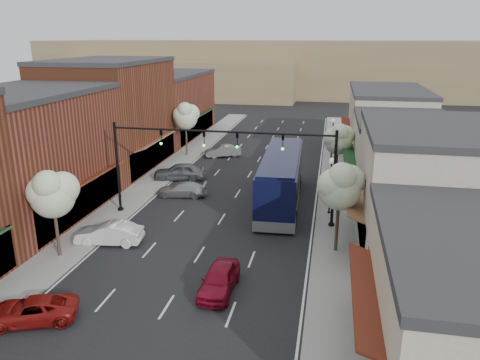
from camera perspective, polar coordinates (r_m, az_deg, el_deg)
The scene contains 29 objects.
ground at distance 27.83m, azimuth -6.12°, elevation -10.81°, with size 160.00×160.00×0.00m, color black.
sidewalk_left at distance 46.68m, azimuth -9.35°, elevation 0.83°, with size 2.80×73.00×0.15m, color gray.
sidewalk_right at distance 43.86m, azimuth 11.71°, elevation -0.37°, with size 2.80×73.00×0.15m, color gray.
curb_left at distance 46.22m, azimuth -7.72°, elevation 0.74°, with size 0.25×73.00×0.17m, color gray.
curb_right at distance 43.86m, azimuth 9.89°, elevation -0.27°, with size 0.25×73.00×0.17m, color gray.
bldg_left_midnear at distance 37.55m, azimuth -24.77°, elevation 2.70°, with size 10.14×14.10×9.40m.
bldg_left_midfar at distance 49.18m, azimuth -15.49°, elevation 7.63°, with size 10.14×14.10×10.90m.
bldg_left_far at distance 63.90m, azimuth -9.03°, elevation 8.97°, with size 10.14×18.10×8.40m.
bldg_right_near at distance 21.02m, azimuth 27.26°, elevation -13.60°, with size 9.14×12.10×5.90m.
bldg_right_midnear at distance 31.39m, azimuth 21.90°, elevation -0.98°, with size 9.14×12.10×7.90m.
bldg_right_midfar at distance 43.00m, azimuth 19.04°, elevation 2.97°, with size 9.14×12.10×6.40m.
bldg_right_far at distance 56.52m, azimuth 17.34°, elevation 6.85°, with size 9.14×16.10×7.40m.
hill_far at distance 113.88m, azimuth 7.51°, elevation 13.46°, with size 120.00×30.00×12.00m, color #7A6647.
hill_near at distance 106.90m, azimuth -6.80°, elevation 12.18°, with size 50.00×20.00×8.00m, color #7A6647.
signal_mast_right at distance 32.56m, azimuth 7.32°, elevation 2.09°, with size 8.22×0.46×7.00m.
signal_mast_left at distance 35.08m, azimuth -11.33°, elevation 2.98°, with size 8.22×0.46×7.00m.
tree_right_near at distance 28.67m, azimuth 12.16°, elevation -0.60°, with size 2.85×2.65×5.95m.
tree_right_far at distance 44.29m, azimuth 11.94°, elevation 5.03°, with size 2.85×2.65×5.43m.
tree_left_near at distance 29.55m, azimuth -21.91°, elevation -1.42°, with size 2.85×2.65×5.69m.
tree_left_far at distance 52.51m, azimuth -6.62°, elevation 7.82°, with size 2.85×2.65×6.13m.
lamp_post_near at distance 35.35m, azimuth 11.04°, elevation 0.39°, with size 0.44×0.44×4.44m.
lamp_post_far at distance 52.37m, azimuth 11.23°, elevation 5.80°, with size 0.44×0.44×4.44m.
coach_bus at distance 37.58m, azimuth 5.04°, elevation 0.22°, with size 3.41×13.44×4.07m.
red_hatchback at distance 25.27m, azimuth -2.55°, elevation -11.99°, with size 1.66×4.13×1.41m, color maroon.
parked_car_a at distance 24.97m, azimuth -24.09°, elevation -14.31°, with size 1.96×4.25×1.18m, color maroon.
parked_car_b at distance 31.76m, azimuth -15.67°, elevation -6.29°, with size 1.51×4.34×1.43m, color silver.
parked_car_c at distance 39.81m, azimuth -7.10°, elevation -1.14°, with size 1.69×4.16×1.21m, color #95959A.
parked_car_d at distance 44.35m, azimuth -7.41°, elevation 1.03°, with size 1.90×4.73×1.61m, color #575A5F.
parked_car_e at distance 52.60m, azimuth -2.12°, elevation 3.55°, with size 1.39×3.99×1.32m, color gray.
Camera 1 is at (7.58, -23.41, 12.99)m, focal length 35.00 mm.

